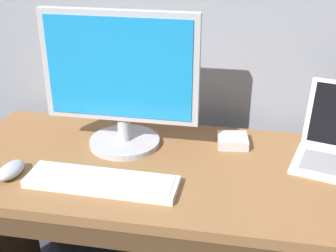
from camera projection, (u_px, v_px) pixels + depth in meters
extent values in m
cube|color=olive|center=(204.00, 173.00, 1.47)|extent=(1.64, 0.64, 0.03)
cube|color=#4E351E|center=(190.00, 247.00, 1.22)|extent=(1.58, 0.02, 0.07)
cylinder|color=#B7B7BC|center=(125.00, 142.00, 1.60)|extent=(0.25, 0.25, 0.02)
cylinder|color=#B7B7BC|center=(124.00, 128.00, 1.58)|extent=(0.05, 0.05, 0.09)
cube|color=#B7B7BC|center=(120.00, 67.00, 1.47)|extent=(0.52, 0.03, 0.37)
cube|color=#198CD8|center=(118.00, 69.00, 1.45)|extent=(0.48, 0.00, 0.33)
cube|color=white|center=(102.00, 182.00, 1.37)|extent=(0.46, 0.14, 0.02)
cube|color=silver|center=(101.00, 178.00, 1.36)|extent=(0.44, 0.12, 0.00)
ellipsoid|color=#B7B7BC|center=(11.00, 170.00, 1.41)|extent=(0.07, 0.12, 0.04)
cube|color=silver|center=(233.00, 141.00, 1.60)|extent=(0.12, 0.11, 0.03)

